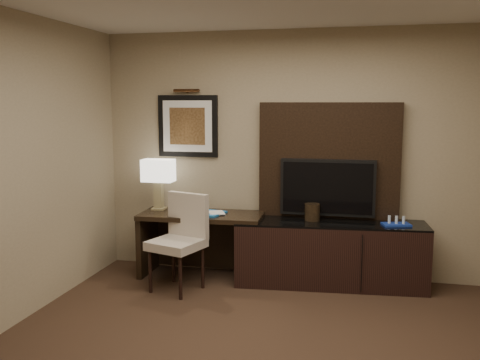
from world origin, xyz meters
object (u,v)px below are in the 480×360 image
(ice_bucket, at_px, (312,212))
(minibar_tray, at_px, (396,221))
(desk_chair, at_px, (176,243))
(table_lamp, at_px, (159,182))
(desk_phone, at_px, (184,208))
(tv, at_px, (328,187))
(desk, at_px, (202,245))
(credenza, at_px, (330,253))

(ice_bucket, distance_m, minibar_tray, 0.86)
(minibar_tray, bearing_deg, desk_chair, -166.45)
(table_lamp, bearing_deg, desk_phone, -16.95)
(tv, relative_size, table_lamp, 1.62)
(desk_chair, relative_size, desk_phone, 4.66)
(desk, xyz_separation_m, desk_phone, (-0.20, 0.00, 0.41))
(tv, distance_m, minibar_tray, 0.78)
(tv, height_order, ice_bucket, tv)
(tv, bearing_deg, ice_bucket, -142.21)
(desk, relative_size, desk_phone, 6.26)
(desk_chair, relative_size, table_lamp, 1.61)
(tv, bearing_deg, credenza, -69.75)
(desk, height_order, tv, tv)
(desk_phone, relative_size, ice_bucket, 1.19)
(ice_bucket, bearing_deg, minibar_tray, -2.96)
(credenza, relative_size, desk_phone, 9.23)
(tv, height_order, desk_chair, tv)
(table_lamp, xyz_separation_m, ice_bucket, (1.73, -0.02, -0.26))
(desk, xyz_separation_m, minibar_tray, (2.05, 0.04, 0.37))
(tv, xyz_separation_m, desk_chair, (-1.47, -0.68, -0.52))
(credenza, bearing_deg, tv, 105.35)
(desk, xyz_separation_m, tv, (1.34, 0.20, 0.66))
(ice_bucket, bearing_deg, desk_chair, -156.70)
(ice_bucket, bearing_deg, credenza, -7.53)
(tv, xyz_separation_m, desk_phone, (-1.55, -0.20, -0.25))
(desk_phone, distance_m, ice_bucket, 1.40)
(credenza, bearing_deg, desk_chair, -165.25)
(desk, xyz_separation_m, ice_bucket, (1.20, 0.09, 0.41))
(desk_chair, bearing_deg, ice_bucket, 41.16)
(ice_bucket, bearing_deg, desk, -175.83)
(desk_phone, height_order, minibar_tray, desk_phone)
(tv, height_order, table_lamp, table_lamp)
(desk, distance_m, desk_chair, 0.52)
(credenza, height_order, table_lamp, table_lamp)
(desk_chair, xyz_separation_m, desk_phone, (-0.08, 0.48, 0.27))
(desk, height_order, ice_bucket, ice_bucket)
(credenza, height_order, desk_chair, desk_chair)
(desk, relative_size, minibar_tray, 4.87)
(tv, xyz_separation_m, ice_bucket, (-0.15, -0.11, -0.25))
(table_lamp, xyz_separation_m, minibar_tray, (2.59, -0.06, -0.30))
(desk, bearing_deg, minibar_tray, -0.99)
(credenza, height_order, desk_phone, desk_phone)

